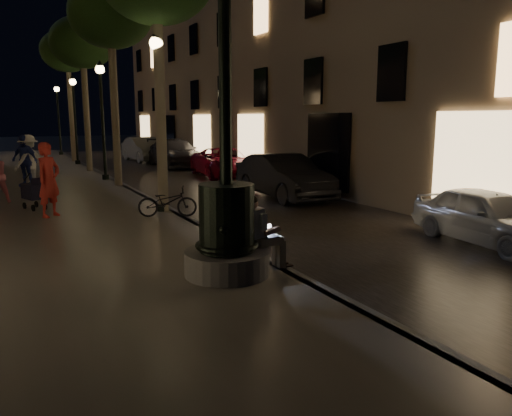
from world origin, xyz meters
TOP-DOWN VIEW (x-y plane):
  - ground at (0.00, 15.00)m, footprint 120.00×120.00m
  - cobble_lane at (3.00, 15.00)m, footprint 6.00×45.00m
  - promenade at (-4.00, 15.00)m, footprint 8.00×45.00m
  - curb_strip at (0.00, 15.00)m, footprint 0.25×45.00m
  - building_right at (10.00, 18.00)m, footprint 8.00×36.00m
  - fountain_lamppost at (-1.00, 2.00)m, footprint 1.40×1.40m
  - seated_man_laptop at (-0.39, 2.00)m, footprint 0.92×0.31m
  - tree_second at (-0.20, 14.00)m, footprint 3.00×3.00m
  - tree_third at (-0.30, 20.00)m, footprint 3.00×3.00m
  - tree_far at (-0.22, 26.00)m, footprint 3.00×3.00m
  - lamp_curb_a at (-0.30, 8.00)m, footprint 0.36×0.36m
  - lamp_curb_b at (-0.30, 16.00)m, footprint 0.36×0.36m
  - lamp_curb_c at (-0.30, 24.00)m, footprint 0.36×0.36m
  - lamp_curb_d at (-0.30, 32.00)m, footprint 0.36×0.36m
  - stroller at (-3.41, 9.87)m, footprint 0.63×0.99m
  - car_front at (5.20, 1.92)m, footprint 1.83×3.79m
  - car_second at (4.43, 9.44)m, footprint 1.69×4.61m
  - car_third at (5.20, 16.24)m, footprint 2.73×5.06m
  - car_rear at (4.69, 21.95)m, footprint 2.19×5.33m
  - car_fifth at (4.00, 26.09)m, footprint 1.89×4.72m
  - pedestrian_red at (-3.10, 8.55)m, footprint 0.83×0.81m
  - pedestrian_white at (-3.20, 15.32)m, footprint 1.41×1.33m
  - pedestrian_blue at (-3.35, 15.23)m, footprint 1.11×1.15m
  - bicycle at (-0.40, 7.14)m, footprint 1.60×1.05m

SIDE VIEW (x-z plane):
  - ground at x=0.00m, z-range 0.00..0.00m
  - cobble_lane at x=3.00m, z-range 0.00..0.02m
  - promenade at x=-4.00m, z-range 0.00..0.20m
  - curb_strip at x=0.00m, z-range 0.00..0.20m
  - bicycle at x=-0.40m, z-range 0.20..1.00m
  - car_front at x=5.20m, z-range 0.00..1.25m
  - car_third at x=5.20m, z-range 0.00..1.35m
  - stroller at x=-3.41m, z-range 0.20..1.21m
  - car_second at x=4.43m, z-range 0.00..1.51m
  - car_fifth at x=4.00m, z-range 0.00..1.52m
  - car_rear at x=4.69m, z-range 0.00..1.54m
  - seated_man_laptop at x=-0.39m, z-range 0.24..1.53m
  - pedestrian_white at x=-3.20m, z-range 0.20..2.12m
  - pedestrian_blue at x=-3.35m, z-range 0.20..2.12m
  - pedestrian_red at x=-3.10m, z-range 0.20..2.13m
  - fountain_lamppost at x=-1.00m, z-range -1.39..3.81m
  - lamp_curb_a at x=-0.30m, z-range 0.83..5.64m
  - lamp_curb_b at x=-0.30m, z-range 0.83..5.64m
  - lamp_curb_c at x=-0.30m, z-range 0.83..5.64m
  - lamp_curb_d at x=-0.30m, z-range 0.83..5.64m
  - tree_third at x=-0.30m, z-range 2.54..9.74m
  - tree_second at x=-0.20m, z-range 2.63..10.03m
  - tree_far at x=-0.22m, z-range 2.68..10.18m
  - building_right at x=10.00m, z-range 0.00..15.00m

